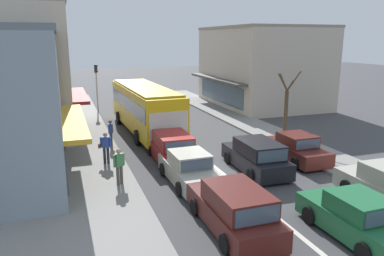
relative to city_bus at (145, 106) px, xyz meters
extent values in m
plane|color=#3F3F42|center=(1.76, -8.79, -1.88)|extent=(140.00, 140.00, 0.00)
cube|color=silver|center=(1.76, -4.79, -1.88)|extent=(0.20, 28.00, 0.01)
cube|color=gray|center=(-5.04, -2.79, -1.81)|extent=(5.20, 44.00, 0.14)
cube|color=gray|center=(7.96, -2.79, -1.82)|extent=(2.80, 44.00, 0.12)
cube|color=gold|center=(-4.95, -7.38, 0.82)|extent=(1.10, 7.89, 0.20)
cube|color=#425160|center=(-5.37, -7.38, -0.48)|extent=(0.06, 6.86, 1.80)
cube|color=beige|center=(-8.44, 0.91, 2.28)|extent=(7.34, 7.57, 8.31)
cube|color=maroon|center=(-4.32, 0.91, 0.82)|extent=(1.10, 6.96, 0.20)
cube|color=#425160|center=(-4.74, 0.91, -0.48)|extent=(0.06, 6.05, 1.80)
cube|color=beige|center=(13.26, 7.49, 1.76)|extent=(8.63, 11.97, 7.27)
cube|color=#4C4742|center=(8.50, 7.49, 0.82)|extent=(1.10, 11.01, 0.20)
cube|color=#425160|center=(8.92, 7.49, -0.48)|extent=(0.06, 9.58, 1.80)
cube|color=gray|center=(13.26, 7.49, 5.51)|extent=(8.79, 11.97, 0.24)
cube|color=yellow|center=(0.00, 0.01, -0.12)|extent=(2.84, 10.87, 2.70)
cube|color=#425160|center=(0.00, 0.01, 0.28)|extent=(2.87, 10.44, 0.90)
cube|color=beige|center=(0.17, -5.42, -0.32)|extent=(2.25, 0.13, 1.76)
cube|color=#AF890F|center=(0.00, 0.01, 1.29)|extent=(2.69, 10.01, 0.12)
cylinder|color=black|center=(-1.36, 3.32, -1.40)|extent=(0.29, 0.97, 0.96)
cylinder|color=black|center=(1.14, 3.40, -1.40)|extent=(0.29, 0.97, 0.96)
cylinder|color=black|center=(-1.16, -3.00, -1.40)|extent=(0.29, 0.97, 0.96)
cylinder|color=black|center=(1.34, -2.92, -1.40)|extent=(0.29, 0.97, 0.96)
cube|color=#561E19|center=(-0.12, -14.33, -1.36)|extent=(1.77, 4.50, 0.76)
cube|color=#561E19|center=(-0.12, -14.68, -0.64)|extent=(1.64, 2.60, 0.68)
cube|color=#425160|center=(-0.12, -13.36, -0.64)|extent=(1.51, 0.06, 0.58)
cube|color=#425160|center=(-0.12, -16.00, -0.64)|extent=(1.48, 0.06, 0.54)
cylinder|color=black|center=(-1.00, -12.98, -1.57)|extent=(0.18, 0.62, 0.62)
cylinder|color=black|center=(0.76, -12.98, -1.57)|extent=(0.18, 0.62, 0.62)
cylinder|color=black|center=(-1.00, -15.68, -1.57)|extent=(0.18, 0.62, 0.62)
cylinder|color=black|center=(0.76, -15.68, -1.57)|extent=(0.18, 0.62, 0.62)
cube|color=#1E6638|center=(3.44, -16.18, -1.37)|extent=(1.78, 4.23, 0.72)
cube|color=#1E6638|center=(3.44, -16.28, -0.71)|extent=(1.59, 1.82, 0.60)
cube|color=#425160|center=(3.43, -15.36, -0.71)|extent=(1.44, 0.08, 0.51)
cube|color=#425160|center=(3.45, -17.20, -0.71)|extent=(1.40, 0.08, 0.48)
cylinder|color=black|center=(2.56, -14.93, -1.57)|extent=(0.19, 0.62, 0.62)
cylinder|color=black|center=(4.28, -14.91, -1.57)|extent=(0.19, 0.62, 0.62)
cylinder|color=black|center=(2.60, -17.45, -1.57)|extent=(0.19, 0.62, 0.62)
cube|color=black|center=(3.44, -9.39, -1.36)|extent=(1.90, 4.55, 0.76)
cube|color=black|center=(3.43, -9.74, -0.64)|extent=(1.72, 2.65, 0.68)
cube|color=#425160|center=(3.47, -8.43, -0.64)|extent=(1.51, 0.11, 0.58)
cube|color=#425160|center=(3.39, -11.06, -0.64)|extent=(1.48, 0.11, 0.54)
cylinder|color=black|center=(2.61, -8.02, -1.57)|extent=(0.20, 0.63, 0.62)
cylinder|color=black|center=(4.36, -8.07, -1.57)|extent=(0.20, 0.63, 0.62)
cylinder|color=black|center=(2.52, -10.72, -1.57)|extent=(0.20, 0.63, 0.62)
cylinder|color=black|center=(4.28, -10.77, -1.57)|extent=(0.20, 0.63, 0.62)
cube|color=maroon|center=(-0.05, -6.62, -1.36)|extent=(1.87, 4.54, 0.76)
cube|color=maroon|center=(-0.06, -6.97, -0.64)|extent=(1.70, 2.64, 0.68)
cube|color=#425160|center=(-0.03, -5.65, -0.64)|extent=(1.51, 0.10, 0.58)
cube|color=#425160|center=(-0.09, -8.29, -0.64)|extent=(1.48, 0.10, 0.54)
cylinder|color=black|center=(-0.90, -5.24, -1.57)|extent=(0.19, 0.62, 0.62)
cylinder|color=black|center=(0.86, -5.29, -1.57)|extent=(0.19, 0.62, 0.62)
cylinder|color=black|center=(-0.97, -7.94, -1.57)|extent=(0.19, 0.62, 0.62)
cylinder|color=black|center=(0.79, -7.99, -1.57)|extent=(0.19, 0.62, 0.62)
cube|color=#B7B29E|center=(-0.18, -9.88, -1.37)|extent=(1.78, 4.22, 0.72)
cube|color=#B7B29E|center=(-0.18, -9.98, -0.71)|extent=(1.59, 1.82, 0.60)
cube|color=#425160|center=(-0.19, -9.06, -0.71)|extent=(1.44, 0.08, 0.51)
cube|color=#425160|center=(-0.17, -10.90, -0.71)|extent=(1.40, 0.08, 0.48)
cylinder|color=black|center=(-1.06, -8.63, -1.57)|extent=(0.19, 0.62, 0.62)
cylinder|color=black|center=(0.66, -8.61, -1.57)|extent=(0.19, 0.62, 0.62)
cylinder|color=black|center=(-1.02, -11.15, -1.57)|extent=(0.19, 0.62, 0.62)
cylinder|color=black|center=(0.70, -11.13, -1.57)|extent=(0.19, 0.62, 0.62)
cube|color=#425160|center=(6.50, -13.67, -0.64)|extent=(1.51, 0.09, 0.58)
cylinder|color=black|center=(5.63, -13.27, -1.57)|extent=(0.19, 0.62, 0.62)
cylinder|color=black|center=(7.39, -13.31, -1.57)|extent=(0.19, 0.62, 0.62)
cube|color=#561E19|center=(6.25, -8.70, -1.37)|extent=(1.72, 4.20, 0.72)
cube|color=#561E19|center=(6.25, -8.80, -0.71)|extent=(1.56, 1.80, 0.60)
cube|color=#425160|center=(6.25, -7.88, -0.71)|extent=(1.44, 0.06, 0.51)
cube|color=#425160|center=(6.25, -9.72, -0.71)|extent=(1.40, 0.06, 0.48)
cylinder|color=black|center=(5.39, -7.44, -1.57)|extent=(0.18, 0.62, 0.62)
cylinder|color=black|center=(7.11, -7.44, -1.57)|extent=(0.18, 0.62, 0.62)
cylinder|color=black|center=(5.39, -9.96, -1.57)|extent=(0.18, 0.62, 0.62)
cylinder|color=black|center=(7.11, -9.96, -1.57)|extent=(0.18, 0.62, 0.62)
cylinder|color=gray|center=(-2.38, 8.67, 0.22)|extent=(0.12, 0.12, 4.20)
cube|color=black|center=(-2.38, 8.67, 1.97)|extent=(0.24, 0.24, 0.68)
sphere|color=black|center=(-2.24, 8.67, 2.20)|extent=(0.13, 0.13, 0.13)
sphere|color=orange|center=(-2.24, 8.67, 1.98)|extent=(0.13, 0.13, 0.13)
sphere|color=black|center=(-2.24, 8.67, 1.76)|extent=(0.13, 0.13, 0.13)
cylinder|color=brown|center=(7.98, -4.97, -0.28)|extent=(0.24, 0.24, 3.20)
cylinder|color=brown|center=(7.98, -4.54, 1.81)|extent=(0.10, 0.94, 1.04)
cylinder|color=brown|center=(8.44, -4.97, 1.91)|extent=(1.00, 0.10, 1.24)
cylinder|color=brown|center=(7.98, -5.29, 1.68)|extent=(0.10, 0.71, 0.78)
cylinder|color=brown|center=(7.65, -4.97, 1.87)|extent=(0.76, 0.10, 1.14)
cylinder|color=#232838|center=(-3.33, -6.33, -1.32)|extent=(0.14, 0.14, 0.84)
cylinder|color=#232838|center=(-3.49, -6.26, -1.32)|extent=(0.14, 0.14, 0.84)
cube|color=#3351A8|center=(-3.41, -6.29, -0.62)|extent=(0.42, 0.34, 0.56)
sphere|color=tan|center=(-3.41, -6.29, -0.22)|extent=(0.22, 0.22, 0.22)
cylinder|color=#3351A8|center=(-3.19, -6.38, -0.62)|extent=(0.09, 0.09, 0.54)
cylinder|color=#3351A8|center=(-3.63, -6.20, -0.62)|extent=(0.09, 0.09, 0.54)
cube|color=brown|center=(-3.71, -6.20, -0.80)|extent=(0.18, 0.26, 0.22)
cylinder|color=#4C4742|center=(-3.29, -9.43, -1.32)|extent=(0.14, 0.14, 0.84)
cylinder|color=#4C4742|center=(-3.12, -9.35, -1.32)|extent=(0.14, 0.14, 0.84)
cube|color=#478951|center=(-3.20, -9.39, -0.62)|extent=(0.42, 0.36, 0.56)
sphere|color=tan|center=(-3.20, -9.39, -0.22)|extent=(0.22, 0.22, 0.22)
cylinder|color=#478951|center=(-3.42, -9.49, -0.62)|extent=(0.09, 0.09, 0.54)
cylinder|color=#478951|center=(-2.99, -9.28, -0.62)|extent=(0.09, 0.09, 0.54)
cylinder|color=#4C4742|center=(-2.80, -3.41, -1.32)|extent=(0.14, 0.14, 0.84)
cylinder|color=#4C4742|center=(-2.76, -3.24, -1.32)|extent=(0.14, 0.14, 0.84)
cube|color=#3351A8|center=(-2.78, -3.33, -0.62)|extent=(0.30, 0.40, 0.56)
sphere|color=#9E7051|center=(-2.78, -3.33, -0.22)|extent=(0.22, 0.22, 0.22)
cylinder|color=#3351A8|center=(-2.84, -3.56, -0.62)|extent=(0.09, 0.09, 0.54)
cylinder|color=#3351A8|center=(-2.72, -3.09, -0.62)|extent=(0.09, 0.09, 0.54)
cube|color=maroon|center=(-2.72, -3.02, -0.80)|extent=(0.26, 0.16, 0.22)
camera|label=1|loc=(-5.32, -24.94, 4.46)|focal=35.00mm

